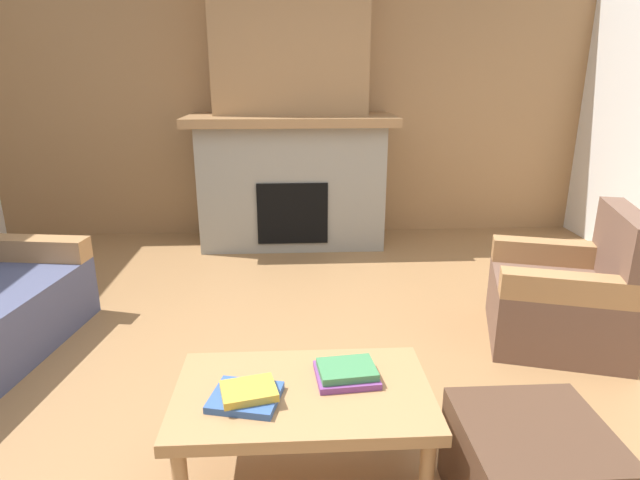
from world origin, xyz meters
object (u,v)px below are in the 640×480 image
fireplace (291,122)px  coffee_table (303,401)px  ottoman (530,473)px  armchair (566,297)px

fireplace → coffee_table: (0.03, -3.23, -0.79)m
ottoman → armchair: bearing=58.6°
fireplace → coffee_table: size_ratio=2.70×
fireplace → armchair: 2.85m
fireplace → ottoman: bearing=-76.1°
armchair → ottoman: size_ratio=1.82×
coffee_table → ottoman: coffee_table is taller
fireplace → ottoman: (0.85, -3.46, -0.96)m
coffee_table → ottoman: (0.83, -0.23, -0.18)m
fireplace → ottoman: 3.70m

